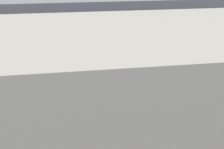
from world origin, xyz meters
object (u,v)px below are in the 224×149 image
Objects in this scene: moving_hatchback at (140,63)px; sign_post at (63,95)px; pedestrian at (43,90)px; fire_hydrant at (66,94)px.

sign_post is at bearing 41.05° from moving_hatchback.
moving_hatchback is 1.74× the size of sign_post.
fire_hydrant is at bearing -167.28° from pedestrian.
pedestrian is (1.17, 0.26, 0.56)m from fire_hydrant.
pedestrian is (6.10, 2.60, -0.07)m from moving_hatchback.
fire_hydrant is 0.50× the size of pedestrian.
moving_hatchback is at bearing -138.95° from sign_post.
pedestrian is at bearing 23.10° from moving_hatchback.
fire_hydrant is 1.32m from pedestrian.
moving_hatchback reaches higher than pedestrian.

